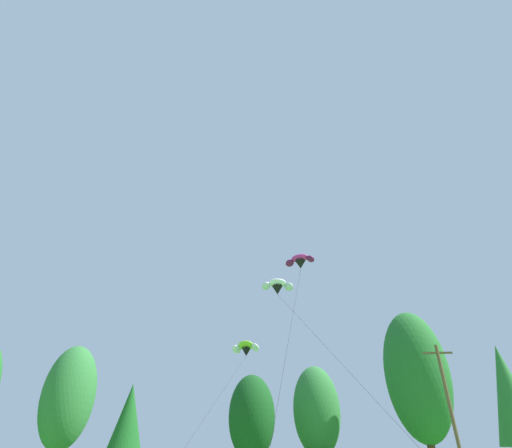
# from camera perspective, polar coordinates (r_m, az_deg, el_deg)

# --- Properties ---
(treeline_tree_b) EXTENTS (5.34, 5.34, 13.12)m
(treeline_tree_b) POSITION_cam_1_polar(r_m,az_deg,el_deg) (49.27, -25.50, -21.58)
(treeline_tree_b) COLOR #472D19
(treeline_tree_b) RESTS_ON ground_plane
(treeline_tree_c) EXTENTS (3.58, 3.58, 8.98)m
(treeline_tree_c) POSITION_cam_1_polar(r_m,az_deg,el_deg) (45.32, -18.04, -25.33)
(treeline_tree_c) COLOR #472D19
(treeline_tree_c) RESTS_ON ground_plane
(treeline_tree_d) EXTENTS (4.34, 4.34, 9.41)m
(treeline_tree_d) POSITION_cam_1_polar(r_m,az_deg,el_deg) (41.05, -0.61, -26.10)
(treeline_tree_d) COLOR #472D19
(treeline_tree_d) RESTS_ON ground_plane
(treeline_tree_e) EXTENTS (4.70, 4.70, 10.75)m
(treeline_tree_e) POSITION_cam_1_polar(r_m,az_deg,el_deg) (44.38, 8.76, -25.09)
(treeline_tree_e) COLOR #472D19
(treeline_tree_e) RESTS_ON ground_plane
(treeline_tree_f) EXTENTS (5.93, 5.93, 15.28)m
(treeline_tree_f) POSITION_cam_1_polar(r_m,az_deg,el_deg) (43.22, 22.24, -19.49)
(treeline_tree_f) COLOR #472D19
(treeline_tree_f) RESTS_ON ground_plane
(treeline_tree_g) EXTENTS (4.38, 4.38, 12.63)m
(treeline_tree_g) POSITION_cam_1_polar(r_m,az_deg,el_deg) (49.61, 32.83, -19.88)
(treeline_tree_g) COLOR #472D19
(treeline_tree_g) RESTS_ON ground_plane
(utility_pole) EXTENTS (2.20, 0.26, 9.95)m
(utility_pole) POSITION_cam_1_polar(r_m,az_deg,el_deg) (34.52, 26.39, -23.11)
(utility_pole) COLOR brown
(utility_pole) RESTS_ON ground_plane
(parafoil_kite_high_lime_white) EXTENTS (3.58, 21.49, 12.37)m
(parafoil_kite_high_lime_white) POSITION_cam_1_polar(r_m,az_deg,el_deg) (45.08, -1.47, -17.54)
(parafoil_kite_high_lime_white) COLOR #93D633
(parafoil_kite_mid_magenta) EXTENTS (3.27, 8.51, 13.19)m
(parafoil_kite_mid_magenta) POSITION_cam_1_polar(r_m,az_deg,el_deg) (28.11, 6.39, -5.40)
(parafoil_kite_mid_magenta) COLOR #D12893
(parafoil_kite_far_white) EXTENTS (8.29, 14.00, 14.42)m
(parafoil_kite_far_white) POSITION_cam_1_polar(r_m,az_deg,el_deg) (35.04, 3.13, -9.02)
(parafoil_kite_far_white) COLOR white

